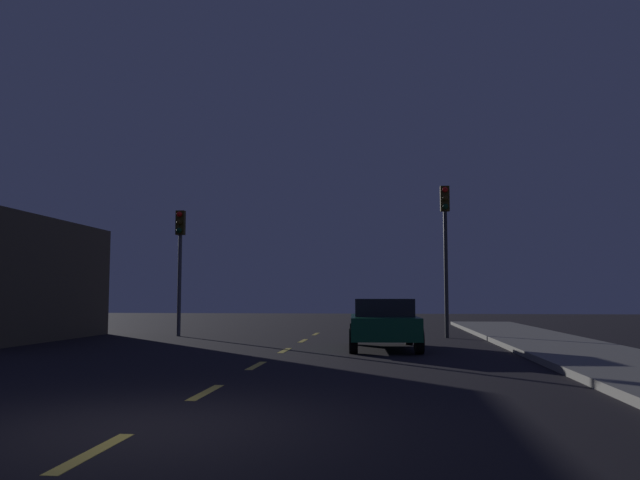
{
  "coord_description": "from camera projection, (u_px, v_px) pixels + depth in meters",
  "views": [
    {
      "loc": [
        2.76,
        -7.15,
        1.46
      ],
      "look_at": [
        0.55,
        14.05,
        3.31
      ],
      "focal_mm": 36.27,
      "sensor_mm": 36.0,
      "label": 1
    }
  ],
  "objects": [
    {
      "name": "lane_stripe_fifth",
      "position": [
        303.0,
        341.0,
        21.12
      ],
      "size": [
        0.16,
        1.6,
        0.01
      ],
      "primitive_type": "cube",
      "color": "#EACC4C",
      "rests_on": "ground_plane"
    },
    {
      "name": "lane_stripe_nearest",
      "position": [
        93.0,
        452.0,
        6.06
      ],
      "size": [
        0.16,
        1.6,
        0.01
      ],
      "primitive_type": "cube",
      "color": "#EACC4C",
      "rests_on": "ground_plane"
    },
    {
      "name": "lane_stripe_third",
      "position": [
        256.0,
        366.0,
        13.59
      ],
      "size": [
        0.16,
        1.6,
        0.01
      ],
      "primitive_type": "cube",
      "color": "#EACC4C",
      "rests_on": "ground_plane"
    },
    {
      "name": "ground_plane",
      "position": [
        262.0,
        363.0,
        14.18
      ],
      "size": [
        80.0,
        80.0,
        0.0
      ],
      "primitive_type": "plane",
      "color": "black"
    },
    {
      "name": "traffic_signal_right",
      "position": [
        445.0,
        232.0,
        22.87
      ],
      "size": [
        0.32,
        0.38,
        5.37
      ],
      "color": "#2D2D30",
      "rests_on": "ground_plane"
    },
    {
      "name": "traffic_signal_left",
      "position": [
        180.0,
        247.0,
        23.82
      ],
      "size": [
        0.32,
        0.38,
        4.62
      ],
      "color": "#4C4C51",
      "rests_on": "ground_plane"
    },
    {
      "name": "sidewalk_curb_right",
      "position": [
        617.0,
        363.0,
        13.41
      ],
      "size": [
        3.0,
        40.0,
        0.15
      ],
      "primitive_type": "cube",
      "color": "gray",
      "rests_on": "ground_plane"
    },
    {
      "name": "car_stopped_ahead",
      "position": [
        383.0,
        323.0,
        17.93
      ],
      "size": [
        2.07,
        4.28,
        1.39
      ],
      "color": "#0F4C2D",
      "rests_on": "ground_plane"
    },
    {
      "name": "lane_stripe_second",
      "position": [
        206.0,
        392.0,
        9.82
      ],
      "size": [
        0.16,
        1.6,
        0.01
      ],
      "primitive_type": "cube",
      "color": "#EACC4C",
      "rests_on": "ground_plane"
    },
    {
      "name": "lane_stripe_sixth",
      "position": [
        316.0,
        334.0,
        24.88
      ],
      "size": [
        0.16,
        1.6,
        0.01
      ],
      "primitive_type": "cube",
      "color": "#EACC4C",
      "rests_on": "ground_plane"
    },
    {
      "name": "lane_stripe_fourth",
      "position": [
        285.0,
        350.0,
        17.35
      ],
      "size": [
        0.16,
        1.6,
        0.01
      ],
      "primitive_type": "cube",
      "color": "#EACC4C",
      "rests_on": "ground_plane"
    }
  ]
}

